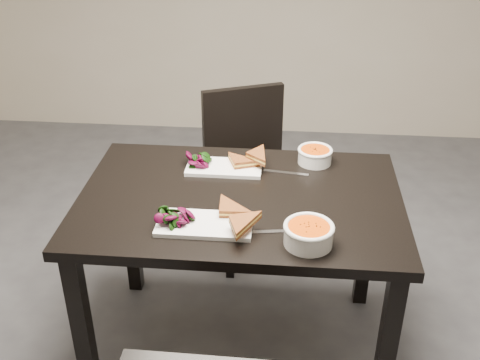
{
  "coord_description": "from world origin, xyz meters",
  "views": [
    {
      "loc": [
        -0.06,
        -1.57,
        1.87
      ],
      "look_at": [
        -0.22,
        0.27,
        0.82
      ],
      "focal_mm": 43.53,
      "sensor_mm": 36.0,
      "label": 1
    }
  ],
  "objects_px": {
    "chair_far": "(249,163)",
    "plate_near": "(205,224)",
    "soup_bowl_near": "(309,233)",
    "soup_bowl_far": "(315,155)",
    "plate_far": "(224,167)",
    "table": "(240,219)"
  },
  "relations": [
    {
      "from": "chair_far",
      "to": "plate_near",
      "type": "xyz_separation_m",
      "value": [
        -0.08,
        -0.98,
        0.27
      ]
    },
    {
      "from": "table",
      "to": "plate_far",
      "type": "relative_size",
      "value": 3.98
    },
    {
      "from": "chair_far",
      "to": "plate_near",
      "type": "distance_m",
      "value": 1.02
    },
    {
      "from": "plate_near",
      "to": "plate_far",
      "type": "distance_m",
      "value": 0.41
    },
    {
      "from": "chair_far",
      "to": "plate_far",
      "type": "bearing_deg",
      "value": -118.46
    },
    {
      "from": "soup_bowl_near",
      "to": "soup_bowl_far",
      "type": "distance_m",
      "value": 0.57
    },
    {
      "from": "soup_bowl_near",
      "to": "soup_bowl_far",
      "type": "height_order",
      "value": "soup_bowl_near"
    },
    {
      "from": "plate_far",
      "to": "table",
      "type": "bearing_deg",
      "value": -68.11
    },
    {
      "from": "plate_far",
      "to": "soup_bowl_near",
      "type": "bearing_deg",
      "value": -55.65
    },
    {
      "from": "soup_bowl_far",
      "to": "plate_far",
      "type": "bearing_deg",
      "value": -166.12
    },
    {
      "from": "plate_near",
      "to": "soup_bowl_near",
      "type": "relative_size",
      "value": 1.96
    },
    {
      "from": "table",
      "to": "plate_far",
      "type": "xyz_separation_m",
      "value": [
        -0.08,
        0.21,
        0.11
      ]
    },
    {
      "from": "soup_bowl_far",
      "to": "plate_near",
      "type": "bearing_deg",
      "value": -127.25
    },
    {
      "from": "chair_far",
      "to": "plate_far",
      "type": "distance_m",
      "value": 0.63
    },
    {
      "from": "chair_far",
      "to": "soup_bowl_far",
      "type": "relative_size",
      "value": 5.94
    },
    {
      "from": "soup_bowl_far",
      "to": "table",
      "type": "bearing_deg",
      "value": -133.54
    },
    {
      "from": "plate_far",
      "to": "plate_near",
      "type": "bearing_deg",
      "value": -92.67
    },
    {
      "from": "chair_far",
      "to": "plate_far",
      "type": "relative_size",
      "value": 2.82
    },
    {
      "from": "chair_far",
      "to": "soup_bowl_near",
      "type": "relative_size",
      "value": 5.12
    },
    {
      "from": "soup_bowl_far",
      "to": "chair_far",
      "type": "bearing_deg",
      "value": 122.57
    },
    {
      "from": "table",
      "to": "plate_far",
      "type": "distance_m",
      "value": 0.25
    },
    {
      "from": "table",
      "to": "soup_bowl_near",
      "type": "distance_m",
      "value": 0.4
    }
  ]
}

